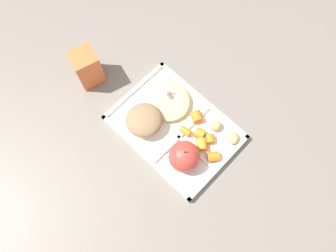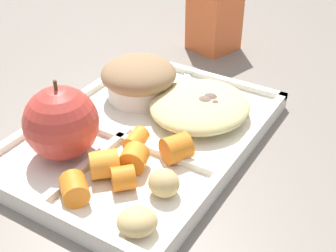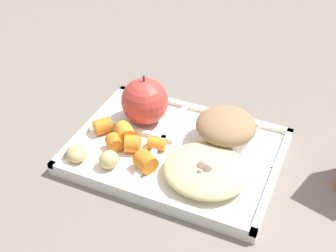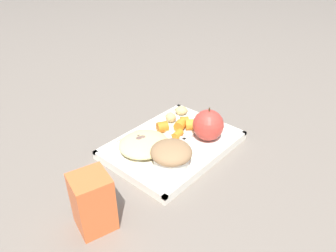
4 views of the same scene
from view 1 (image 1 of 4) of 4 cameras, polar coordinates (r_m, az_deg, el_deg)
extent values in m
plane|color=slate|center=(0.86, 1.13, -0.58)|extent=(6.00, 6.00, 0.00)
cube|color=silver|center=(0.86, 1.14, -0.43)|extent=(0.31, 0.22, 0.01)
cube|color=silver|center=(0.88, 6.01, 4.57)|extent=(0.31, 0.01, 0.01)
cube|color=silver|center=(0.82, -4.03, -5.27)|extent=(0.31, 0.01, 0.01)
cube|color=silver|center=(0.83, 8.77, -7.00)|extent=(0.01, 0.22, 0.01)
cube|color=silver|center=(0.89, -5.89, 6.12)|extent=(0.01, 0.22, 0.01)
cube|color=silver|center=(0.84, 2.46, -1.37)|extent=(0.01, 0.21, 0.01)
cube|color=silver|center=(0.83, 4.44, -4.28)|extent=(0.14, 0.01, 0.01)
sphere|color=#C63D33|center=(0.79, 2.80, -5.26)|extent=(0.08, 0.08, 0.08)
cylinder|color=#4C381E|center=(0.75, 2.95, -4.48)|extent=(0.00, 0.00, 0.01)
cylinder|color=silver|center=(0.84, -4.08, 0.55)|extent=(0.08, 0.08, 0.02)
ellipsoid|color=#93704C|center=(0.82, -4.18, 1.04)|extent=(0.09, 0.09, 0.04)
cylinder|color=orange|center=(0.85, 4.95, 1.59)|extent=(0.04, 0.04, 0.03)
cylinder|color=orange|center=(0.82, 7.76, -5.25)|extent=(0.04, 0.04, 0.02)
cylinder|color=orange|center=(0.83, 7.21, -2.25)|extent=(0.03, 0.03, 0.02)
cylinder|color=orange|center=(0.83, 5.47, -1.29)|extent=(0.03, 0.03, 0.03)
cylinder|color=orange|center=(0.82, 5.76, -3.21)|extent=(0.04, 0.04, 0.03)
cylinder|color=orange|center=(0.84, 2.98, -0.87)|extent=(0.03, 0.02, 0.02)
ellipsoid|color=tan|center=(0.84, 11.09, -2.00)|extent=(0.05, 0.05, 0.02)
ellipsoid|color=tan|center=(0.85, 8.24, 0.07)|extent=(0.03, 0.03, 0.03)
ellipsoid|color=#D6C684|center=(0.86, -0.07, 4.43)|extent=(0.12, 0.11, 0.03)
sphere|color=brown|center=(0.87, 0.98, 5.13)|extent=(0.03, 0.03, 0.03)
sphere|color=#755B4C|center=(0.86, 0.52, 4.60)|extent=(0.03, 0.03, 0.03)
sphere|color=brown|center=(0.87, 0.23, 5.06)|extent=(0.03, 0.03, 0.03)
cube|color=white|center=(0.88, -4.45, 4.78)|extent=(0.07, 0.07, 0.00)
cube|color=white|center=(0.88, -0.46, 4.87)|extent=(0.03, 0.03, 0.00)
cylinder|color=white|center=(0.88, 1.28, 4.42)|extent=(0.02, 0.02, 0.00)
cylinder|color=white|center=(0.88, 1.27, 4.91)|extent=(0.02, 0.02, 0.00)
cylinder|color=white|center=(0.88, 1.25, 5.39)|extent=(0.02, 0.02, 0.00)
cube|color=orange|center=(0.90, -13.77, 9.80)|extent=(0.08, 0.08, 0.11)
camera|label=2|loc=(0.70, 38.24, 2.63)|focal=49.23mm
camera|label=3|loc=(0.86, 19.15, 43.78)|focal=47.83mm
camera|label=4|loc=(0.78, -53.64, 13.50)|focal=33.76mm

